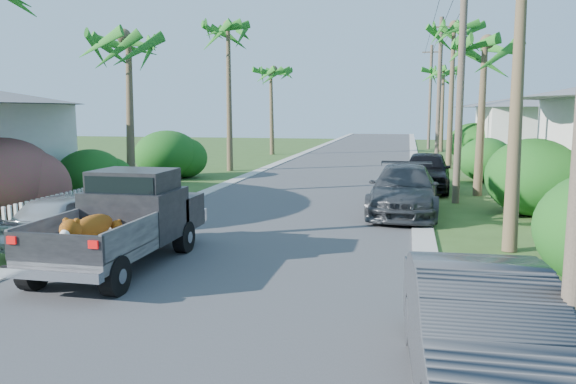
% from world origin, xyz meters
% --- Properties ---
extents(ground, '(120.00, 120.00, 0.00)m').
position_xyz_m(ground, '(0.00, 0.00, 0.00)').
color(ground, '#304C1C').
rests_on(ground, ground).
extents(road, '(8.00, 100.00, 0.02)m').
position_xyz_m(road, '(0.00, 25.00, 0.01)').
color(road, '#38383A').
rests_on(road, ground).
extents(curb_left, '(0.60, 100.00, 0.06)m').
position_xyz_m(curb_left, '(-4.30, 25.00, 0.03)').
color(curb_left, '#A5A39E').
rests_on(curb_left, ground).
extents(curb_right, '(0.60, 100.00, 0.06)m').
position_xyz_m(curb_right, '(4.30, 25.00, 0.03)').
color(curb_right, '#A5A39E').
rests_on(curb_right, ground).
extents(pickup_truck, '(1.98, 5.12, 2.06)m').
position_xyz_m(pickup_truck, '(-2.20, 3.01, 1.01)').
color(pickup_truck, black).
rests_on(pickup_truck, ground).
extents(parked_car_rn, '(1.88, 4.69, 1.52)m').
position_xyz_m(parked_car_rn, '(4.74, -1.66, 0.76)').
color(parked_car_rn, '#323438').
rests_on(parked_car_rn, ground).
extents(parked_car_rm, '(2.32, 5.43, 1.56)m').
position_xyz_m(parked_car_rm, '(3.73, 10.36, 0.78)').
color(parked_car_rm, '#313437').
rests_on(parked_car_rm, ground).
extents(parked_car_rf, '(2.25, 4.96, 1.65)m').
position_xyz_m(parked_car_rf, '(4.61, 16.13, 0.83)').
color(parked_car_rf, black).
rests_on(parked_car_rf, ground).
extents(parked_car_ln, '(1.81, 4.10, 1.37)m').
position_xyz_m(parked_car_ln, '(-4.42, 4.19, 0.69)').
color(parked_car_ln, silver).
rests_on(parked_car_ln, ground).
extents(palm_l_b, '(4.40, 4.40, 7.40)m').
position_xyz_m(palm_l_b, '(-6.80, 12.00, 6.15)').
color(palm_l_b, brown).
rests_on(palm_l_b, ground).
extents(palm_l_c, '(4.40, 4.40, 9.20)m').
position_xyz_m(palm_l_c, '(-6.00, 22.00, 7.91)').
color(palm_l_c, brown).
rests_on(palm_l_c, ground).
extents(palm_l_d, '(4.40, 4.40, 7.70)m').
position_xyz_m(palm_l_d, '(-6.50, 34.00, 6.44)').
color(palm_l_d, brown).
rests_on(palm_l_d, ground).
extents(palm_r_b, '(4.40, 4.40, 7.20)m').
position_xyz_m(palm_r_b, '(6.60, 15.00, 5.95)').
color(palm_r_b, brown).
rests_on(palm_r_b, ground).
extents(palm_r_c, '(4.40, 4.40, 9.40)m').
position_xyz_m(palm_r_c, '(6.20, 26.00, 8.11)').
color(palm_r_c, brown).
rests_on(palm_r_c, ground).
extents(palm_r_d, '(4.40, 4.40, 8.00)m').
position_xyz_m(palm_r_d, '(6.50, 40.00, 6.74)').
color(palm_r_d, brown).
rests_on(palm_r_d, ground).
extents(shrub_l_b, '(3.00, 3.30, 2.60)m').
position_xyz_m(shrub_l_b, '(-7.80, 6.00, 1.30)').
color(shrub_l_b, '#A41745').
rests_on(shrub_l_b, ground).
extents(shrub_l_c, '(2.40, 2.64, 2.00)m').
position_xyz_m(shrub_l_c, '(-7.40, 10.00, 1.00)').
color(shrub_l_c, '#1A4D16').
rests_on(shrub_l_c, ground).
extents(shrub_l_d, '(3.20, 3.52, 2.40)m').
position_xyz_m(shrub_l_d, '(-8.00, 18.00, 1.20)').
color(shrub_l_d, '#1A4D16').
rests_on(shrub_l_d, ground).
extents(shrub_r_b, '(3.00, 3.30, 2.50)m').
position_xyz_m(shrub_r_b, '(7.80, 11.00, 1.25)').
color(shrub_r_b, '#1A4D16').
rests_on(shrub_r_b, ground).
extents(shrub_r_c, '(2.60, 2.86, 2.10)m').
position_xyz_m(shrub_r_c, '(7.50, 20.00, 1.05)').
color(shrub_r_c, '#1A4D16').
rests_on(shrub_r_c, ground).
extents(shrub_r_d, '(3.20, 3.52, 2.60)m').
position_xyz_m(shrub_r_d, '(8.00, 30.00, 1.30)').
color(shrub_r_d, '#1A4D16').
rests_on(shrub_r_d, ground).
extents(picket_fence, '(0.10, 11.00, 1.00)m').
position_xyz_m(picket_fence, '(-6.00, 5.50, 0.50)').
color(picket_fence, white).
rests_on(picket_fence, ground).
extents(house_right_far, '(9.00, 8.00, 4.60)m').
position_xyz_m(house_right_far, '(13.00, 30.00, 2.12)').
color(house_right_far, silver).
rests_on(house_right_far, ground).
extents(utility_pole_b, '(1.60, 0.26, 9.00)m').
position_xyz_m(utility_pole_b, '(5.60, 13.00, 4.60)').
color(utility_pole_b, brown).
rests_on(utility_pole_b, ground).
extents(utility_pole_c, '(1.60, 0.26, 9.00)m').
position_xyz_m(utility_pole_c, '(5.60, 28.00, 4.60)').
color(utility_pole_c, brown).
rests_on(utility_pole_c, ground).
extents(utility_pole_d, '(1.60, 0.26, 9.00)m').
position_xyz_m(utility_pole_d, '(5.60, 43.00, 4.60)').
color(utility_pole_d, brown).
rests_on(utility_pole_d, ground).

